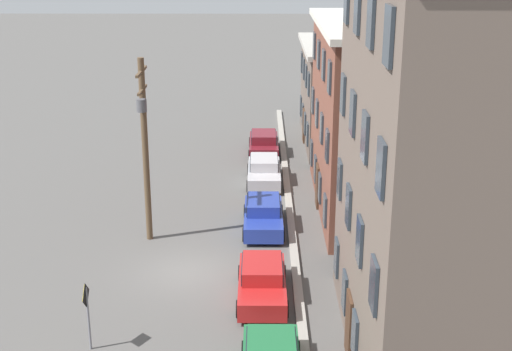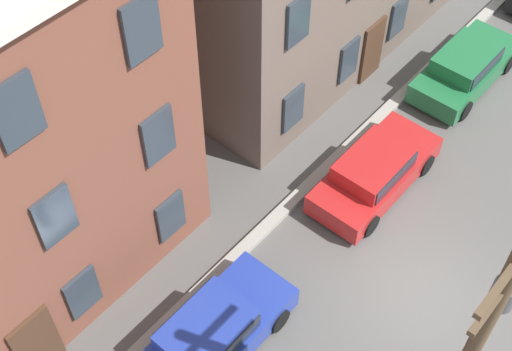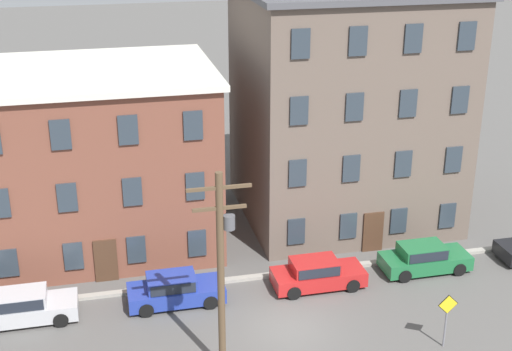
% 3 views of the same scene
% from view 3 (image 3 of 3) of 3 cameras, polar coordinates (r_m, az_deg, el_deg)
% --- Properties ---
extents(ground_plane, '(200.00, 200.00, 0.00)m').
position_cam_3_polar(ground_plane, '(31.72, 2.67, -12.08)').
color(ground_plane, '#565451').
extents(kerb_strip, '(56.00, 0.36, 0.16)m').
position_cam_3_polar(kerb_strip, '(35.38, 0.69, -8.04)').
color(kerb_strip, '#9E998E').
rests_on(kerb_strip, ground_plane).
extents(apartment_midblock, '(12.39, 9.86, 9.44)m').
position_cam_3_polar(apartment_midblock, '(38.22, -12.59, 1.45)').
color(apartment_midblock, brown).
rests_on(apartment_midblock, ground_plane).
extents(apartment_far, '(11.68, 10.68, 13.07)m').
position_cam_3_polar(apartment_far, '(40.40, 7.08, 5.62)').
color(apartment_far, '#66564C').
rests_on(apartment_far, ground_plane).
extents(car_silver, '(4.40, 1.92, 1.43)m').
position_cam_3_polar(car_silver, '(33.37, -18.03, -9.88)').
color(car_silver, '#B7B7BC').
rests_on(car_silver, ground_plane).
extents(car_blue, '(4.40, 1.92, 1.43)m').
position_cam_3_polar(car_blue, '(33.22, -6.55, -8.99)').
color(car_blue, '#233899').
rests_on(car_blue, ground_plane).
extents(car_red, '(4.40, 1.92, 1.43)m').
position_cam_3_polar(car_red, '(34.41, 4.89, -7.76)').
color(car_red, '#B21E1E').
rests_on(car_red, ground_plane).
extents(car_green, '(4.40, 1.92, 1.43)m').
position_cam_3_polar(car_green, '(36.62, 13.29, -6.38)').
color(car_green, '#1E6638').
rests_on(car_green, ground_plane).
extents(caution_sign, '(0.89, 0.08, 2.48)m').
position_cam_3_polar(caution_sign, '(30.68, 15.04, -10.54)').
color(caution_sign, slate).
rests_on(caution_sign, ground_plane).
extents(utility_pole, '(2.40, 0.44, 8.39)m').
position_cam_3_polar(utility_pole, '(26.88, -2.75, -7.02)').
color(utility_pole, brown).
rests_on(utility_pole, ground_plane).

